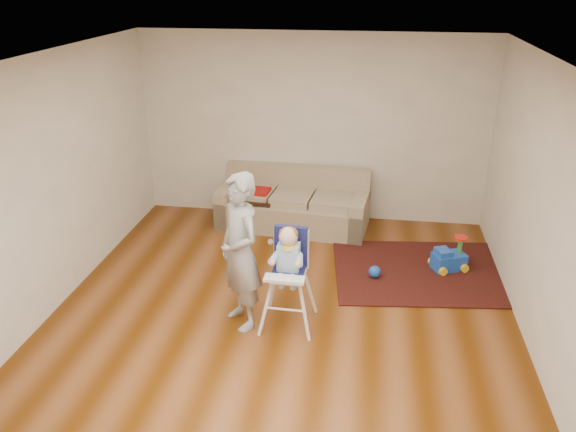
# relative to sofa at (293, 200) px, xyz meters

# --- Properties ---
(ground) EXTENTS (5.50, 5.50, 0.00)m
(ground) POSITION_rel_sofa_xyz_m (0.22, -2.30, -0.41)
(ground) COLOR #552906
(ground) RESTS_ON ground
(room_envelope) EXTENTS (5.04, 5.52, 2.72)m
(room_envelope) POSITION_rel_sofa_xyz_m (0.22, -1.77, 1.46)
(room_envelope) COLOR white
(room_envelope) RESTS_ON ground
(sofa) EXTENTS (2.20, 1.08, 0.82)m
(sofa) POSITION_rel_sofa_xyz_m (0.00, 0.00, 0.00)
(sofa) COLOR gray
(sofa) RESTS_ON ground
(side_table) EXTENTS (0.47, 0.47, 0.47)m
(side_table) POSITION_rel_sofa_xyz_m (-0.51, -0.11, -0.18)
(side_table) COLOR black
(side_table) RESTS_ON ground
(area_rug) EXTENTS (2.34, 1.87, 0.02)m
(area_rug) POSITION_rel_sofa_xyz_m (1.80, -1.11, -0.40)
(area_rug) COLOR black
(area_rug) RESTS_ON ground
(ride_on_toy) EXTENTS (0.47, 0.41, 0.43)m
(ride_on_toy) POSITION_rel_sofa_xyz_m (2.11, -1.01, -0.18)
(ride_on_toy) COLOR blue
(ride_on_toy) RESTS_ON area_rug
(toy_ball) EXTENTS (0.15, 0.15, 0.15)m
(toy_ball) POSITION_rel_sofa_xyz_m (1.20, -1.36, -0.32)
(toy_ball) COLOR blue
(toy_ball) RESTS_ON area_rug
(high_chair) EXTENTS (0.54, 0.54, 1.13)m
(high_chair) POSITION_rel_sofa_xyz_m (0.30, -2.45, 0.13)
(high_chair) COLOR white
(high_chair) RESTS_ON ground
(adult) EXTENTS (0.69, 0.73, 1.67)m
(adult) POSITION_rel_sofa_xyz_m (-0.18, -2.51, 0.43)
(adult) COLOR gray
(adult) RESTS_ON ground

